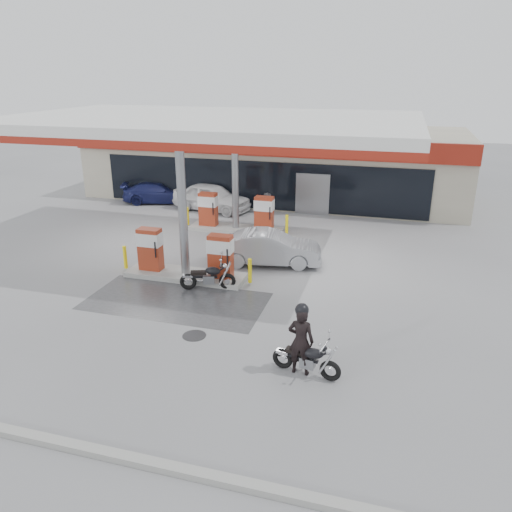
# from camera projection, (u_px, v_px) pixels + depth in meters

# --- Properties ---
(ground) EXTENTS (90.00, 90.00, 0.00)m
(ground) POSITION_uv_depth(u_px,v_px,m) (162.00, 299.00, 16.86)
(ground) COLOR gray
(ground) RESTS_ON ground
(wet_patch) EXTENTS (6.00, 3.00, 0.00)m
(wet_patch) POSITION_uv_depth(u_px,v_px,m) (176.00, 301.00, 16.73)
(wet_patch) COLOR #4C4C4F
(wet_patch) RESTS_ON ground
(drain_cover) EXTENTS (0.70, 0.70, 0.01)m
(drain_cover) POSITION_uv_depth(u_px,v_px,m) (194.00, 336.00, 14.54)
(drain_cover) COLOR #38383A
(drain_cover) RESTS_ON ground
(kerb) EXTENTS (28.00, 0.25, 0.15)m
(kerb) POSITION_uv_depth(u_px,v_px,m) (15.00, 433.00, 10.53)
(kerb) COLOR gray
(kerb) RESTS_ON ground
(store_building) EXTENTS (22.00, 8.22, 4.00)m
(store_building) POSITION_uv_depth(u_px,v_px,m) (276.00, 162.00, 30.51)
(store_building) COLOR #BBB39D
(store_building) RESTS_ON ground
(canopy) EXTENTS (16.00, 10.02, 5.51)m
(canopy) POSITION_uv_depth(u_px,v_px,m) (210.00, 125.00, 19.52)
(canopy) COLOR silver
(canopy) RESTS_ON ground
(pump_island_near) EXTENTS (5.14, 1.30, 1.78)m
(pump_island_near) POSITION_uv_depth(u_px,v_px,m) (185.00, 259.00, 18.41)
(pump_island_near) COLOR #9E9E99
(pump_island_near) RESTS_ON ground
(pump_island_far) EXTENTS (5.14, 1.30, 1.78)m
(pump_island_far) POSITION_uv_depth(u_px,v_px,m) (236.00, 217.00, 23.82)
(pump_island_far) COLOR #9E9E99
(pump_island_far) RESTS_ON ground
(main_motorcycle) EXTENTS (1.84, 0.74, 0.95)m
(main_motorcycle) POSITION_uv_depth(u_px,v_px,m) (307.00, 360.00, 12.55)
(main_motorcycle) COLOR black
(main_motorcycle) RESTS_ON ground
(biker_main) EXTENTS (0.68, 0.46, 1.83)m
(biker_main) POSITION_uv_depth(u_px,v_px,m) (301.00, 341.00, 12.45)
(biker_main) COLOR black
(biker_main) RESTS_ON ground
(parked_motorcycle) EXTENTS (1.92, 0.89, 1.01)m
(parked_motorcycle) POSITION_uv_depth(u_px,v_px,m) (209.00, 277.00, 17.48)
(parked_motorcycle) COLOR black
(parked_motorcycle) RESTS_ON ground
(sedan_white) EXTENTS (4.65, 2.60, 1.50)m
(sedan_white) POSITION_uv_depth(u_px,v_px,m) (212.00, 197.00, 27.32)
(sedan_white) COLOR silver
(sedan_white) RESTS_ON ground
(attendant) EXTENTS (0.77, 0.93, 1.73)m
(attendant) POSITION_uv_depth(u_px,v_px,m) (268.00, 210.00, 24.33)
(attendant) COLOR slate
(attendant) RESTS_ON ground
(hatchback_silver) EXTENTS (4.27, 2.15, 1.34)m
(hatchback_silver) POSITION_uv_depth(u_px,v_px,m) (270.00, 248.00, 19.72)
(hatchback_silver) COLOR #9EA0A6
(hatchback_silver) RESTS_ON ground
(parked_car_left) EXTENTS (4.42, 2.84, 1.19)m
(parked_car_left) POSITION_uv_depth(u_px,v_px,m) (159.00, 193.00, 29.02)
(parked_car_left) COLOR #181D50
(parked_car_left) RESTS_ON ground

